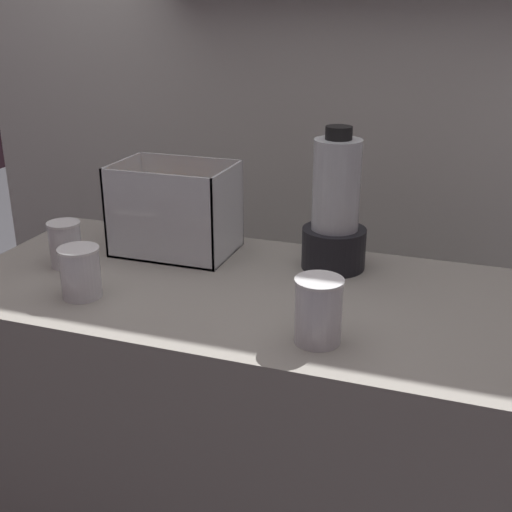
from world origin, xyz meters
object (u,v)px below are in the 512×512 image
carrot_display_bin (175,224)px  blender_pitcher (335,214)px  juice_cup_beet_left (81,275)px  juice_cup_pomegranate_middle (318,313)px  juice_cup_orange_far_left (66,247)px

carrot_display_bin → blender_pitcher: blender_pitcher is taller
juice_cup_beet_left → juice_cup_pomegranate_middle: (0.54, -0.03, 0.01)m
juice_cup_pomegranate_middle → juice_cup_orange_far_left: bearing=165.7°
juice_cup_orange_far_left → juice_cup_beet_left: size_ratio=0.99×
carrot_display_bin → juice_cup_beet_left: size_ratio=2.61×
juice_cup_pomegranate_middle → blender_pitcher: bearing=98.5°
blender_pitcher → carrot_display_bin: bearing=-176.9°
juice_cup_beet_left → juice_cup_orange_far_left: bearing=133.7°
carrot_display_bin → juice_cup_orange_far_left: (-0.21, -0.19, -0.03)m
blender_pitcher → juice_cup_pomegranate_middle: (0.06, -0.38, -0.08)m
juice_cup_beet_left → juice_cup_pomegranate_middle: 0.54m
blender_pitcher → juice_cup_orange_far_left: bearing=-161.6°
carrot_display_bin → blender_pitcher: size_ratio=0.86×
juice_cup_orange_far_left → carrot_display_bin: bearing=41.5°
blender_pitcher → juice_cup_orange_far_left: 0.66m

